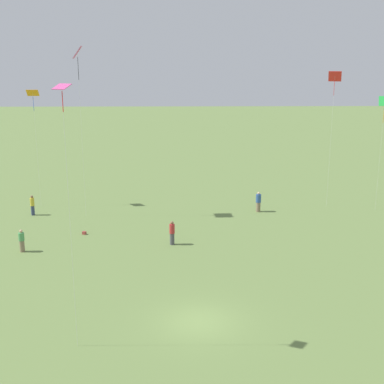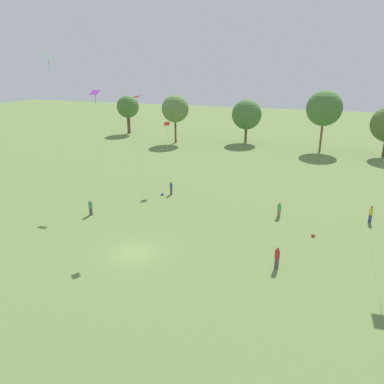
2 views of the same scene
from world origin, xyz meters
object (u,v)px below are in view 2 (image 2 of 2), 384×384
person_0 (279,210)px  kite_1 (95,96)px  kite_6 (48,61)px  kite_8 (167,127)px  kite_3 (137,107)px  picnic_bag_0 (162,194)px  picnic_bag_1 (313,235)px  person_2 (277,258)px  person_6 (171,188)px  person_1 (371,214)px  person_3 (91,207)px

person_0 → kite_1: kite_1 is taller
kite_6 → kite_8: (19.98, -2.20, -8.26)m
kite_3 → picnic_bag_0: 14.83m
kite_1 → picnic_bag_0: 14.40m
kite_6 → picnic_bag_0: kite_6 is taller
picnic_bag_1 → kite_3: bearing=-171.1°
person_0 → person_2: (1.32, -11.16, 0.09)m
kite_1 → picnic_bag_1: kite_1 is taller
person_6 → kite_6: kite_6 is taller
picnic_bag_1 → person_2: bearing=-109.1°
person_0 → person_1: (9.25, 1.70, 0.09)m
person_3 → person_6: bearing=-39.1°
person_1 → kite_3: 26.48m
kite_8 → person_0: bearing=167.8°
person_0 → kite_3: kite_3 is taller
person_2 → kite_8: (-17.47, 17.82, 7.09)m
person_6 → kite_8: 8.44m
kite_8 → picnic_bag_1: kite_8 is taller
kite_8 → picnic_bag_0: size_ratio=29.42×
person_0 → person_6: 14.27m
person_0 → kite_3: size_ratio=0.13×
person_0 → picnic_bag_0: 15.12m
person_0 → picnic_bag_1: (3.83, -3.92, -0.73)m
kite_6 → person_6: bearing=-92.6°
person_6 → picnic_bag_1: bearing=13.2°
kite_6 → kite_8: bearing=-83.4°
person_3 → kite_8: kite_8 is taller
kite_1 → picnic_bag_1: (26.13, -3.69, -12.18)m
person_1 → person_2: size_ratio=0.98×
person_6 → kite_8: size_ratio=0.20×
kite_1 → picnic_bag_1: 29.06m
person_1 → kite_6: kite_6 is taller
person_3 → person_6: (5.71, 9.33, -0.01)m
person_6 → person_1: bearing=31.1°
person_3 → kite_6: bearing=39.1°
person_0 → person_2: bearing=-172.5°
person_3 → kite_6: kite_6 is taller
person_2 → picnic_bag_0: 21.00m
person_0 → kite_3: (-13.31, -6.61, 11.19)m
picnic_bag_1 → picnic_bag_0: bearing=162.3°
picnic_bag_0 → kite_8: bearing=104.5°
person_3 → picnic_bag_1: person_3 is taller
person_2 → kite_1: bearing=-56.5°
picnic_bag_1 → person_1: bearing=46.0°
kite_3 → kite_8: bearing=-99.5°
person_0 → person_2: person_2 is taller
person_1 → kite_3: bearing=-129.6°
person_3 → kite_6: (-16.40, 15.44, 15.42)m
person_6 → kite_3: kite_3 is taller
person_0 → person_6: size_ratio=1.01×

